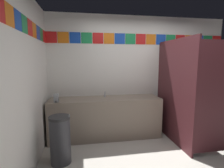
{
  "coord_description": "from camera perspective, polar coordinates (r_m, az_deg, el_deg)",
  "views": [
    {
      "loc": [
        -1.29,
        -2.24,
        1.62
      ],
      "look_at": [
        -0.75,
        0.92,
        1.17
      ],
      "focal_mm": 27.46,
      "sensor_mm": 36.0,
      "label": 1
    }
  ],
  "objects": [
    {
      "name": "stall_divider",
      "position": [
        3.47,
        24.36,
        -2.91
      ],
      "size": [
        0.92,
        1.37,
        2.02
      ],
      "color": "#471E23",
      "rests_on": "ground_plane"
    },
    {
      "name": "faucet_center",
      "position": [
        3.65,
        -2.4,
        -3.62
      ],
      "size": [
        0.04,
        0.1,
        0.14
      ],
      "color": "silver",
      "rests_on": "vanity_counter"
    },
    {
      "name": "wall_side",
      "position": [
        2.39,
        -28.61,
        -0.75
      ],
      "size": [
        0.09,
        3.03,
        2.59
      ],
      "color": "white",
      "rests_on": "ground_plane"
    },
    {
      "name": "ground_plane",
      "position": [
        3.05,
        18.85,
        -24.59
      ],
      "size": [
        8.94,
        8.94,
        0.0
      ],
      "primitive_type": "plane",
      "color": "#B2ADA3"
    },
    {
      "name": "trash_bin",
      "position": [
        2.94,
        -16.84,
        -17.33
      ],
      "size": [
        0.33,
        0.33,
        0.76
      ],
      "color": "#333338",
      "rests_on": "ground_plane"
    },
    {
      "name": "vanity_counter",
      "position": [
        3.69,
        -2.18,
        -10.99
      ],
      "size": [
        2.28,
        0.59,
        0.83
      ],
      "color": "gray",
      "rests_on": "ground_plane"
    },
    {
      "name": "soap_dispenser",
      "position": [
        3.4,
        -18.1,
        -4.45
      ],
      "size": [
        0.09,
        0.09,
        0.16
      ],
      "color": "gray",
      "rests_on": "vanity_counter"
    },
    {
      "name": "wall_back",
      "position": [
        4.02,
        9.09,
        3.3
      ],
      "size": [
        4.06,
        0.09,
        2.59
      ],
      "color": "white",
      "rests_on": "ground_plane"
    },
    {
      "name": "toilet",
      "position": [
        4.29,
        23.84,
        -10.61
      ],
      "size": [
        0.39,
        0.49,
        0.74
      ],
      "color": "white",
      "rests_on": "ground_plane"
    }
  ]
}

